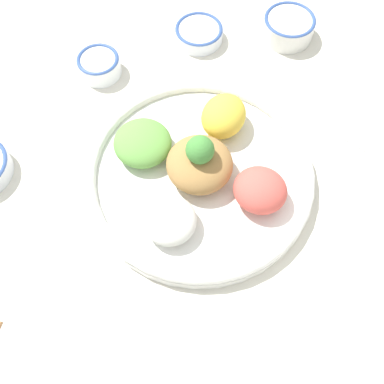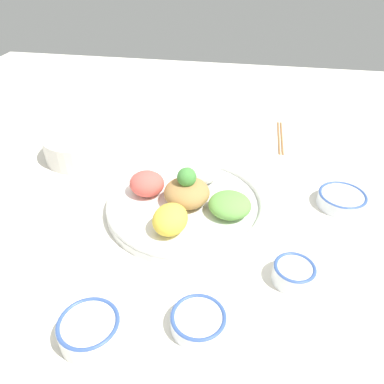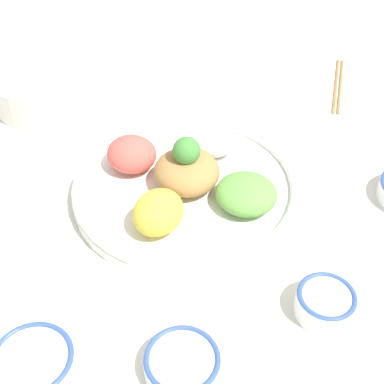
{
  "view_description": "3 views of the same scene",
  "coord_description": "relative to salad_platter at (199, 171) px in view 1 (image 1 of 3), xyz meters",
  "views": [
    {
      "loc": [
        -0.06,
        0.37,
        0.69
      ],
      "look_at": [
        0.02,
        0.05,
        0.04
      ],
      "focal_mm": 42.0,
      "sensor_mm": 36.0,
      "label": 1
    },
    {
      "loc": [
        0.16,
        -0.72,
        0.58
      ],
      "look_at": [
        0.03,
        -0.01,
        0.06
      ],
      "focal_mm": 35.0,
      "sensor_mm": 36.0,
      "label": 2
    },
    {
      "loc": [
        0.2,
        -0.66,
        0.64
      ],
      "look_at": [
        0.04,
        -0.05,
        0.05
      ],
      "focal_mm": 50.0,
      "sensor_mm": 36.0,
      "label": 3
    }
  ],
  "objects": [
    {
      "name": "rice_bowl_plain",
      "position": [
        0.08,
        -0.32,
        -0.01
      ],
      "size": [
        0.1,
        0.1,
        0.03
      ],
      "color": "white",
      "rests_on": "ground_plane"
    },
    {
      "name": "ground_plane",
      "position": [
        -0.02,
        0.0,
        -0.03
      ],
      "size": [
        2.4,
        2.4,
        0.0
      ],
      "primitive_type": "plane",
      "color": "silver"
    },
    {
      "name": "sauce_bowl_red",
      "position": [
        -0.1,
        -0.38,
        -0.0
      ],
      "size": [
        0.11,
        0.11,
        0.05
      ],
      "color": "white",
      "rests_on": "ground_plane"
    },
    {
      "name": "serving_spoon_extra",
      "position": [
        -0.28,
        -0.13,
        -0.02
      ],
      "size": [
        0.13,
        0.07,
        0.01
      ],
      "rotation": [
        0.0,
        0.0,
        5.87
      ],
      "color": "silver",
      "rests_on": "ground_plane"
    },
    {
      "name": "salad_platter",
      "position": [
        0.0,
        0.0,
        0.0
      ],
      "size": [
        0.39,
        0.39,
        0.12
      ],
      "color": "white",
      "rests_on": "ground_plane"
    },
    {
      "name": "rice_bowl_blue",
      "position": [
        0.25,
        -0.19,
        -0.0
      ],
      "size": [
        0.08,
        0.08,
        0.04
      ],
      "color": "white",
      "rests_on": "ground_plane"
    }
  ]
}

